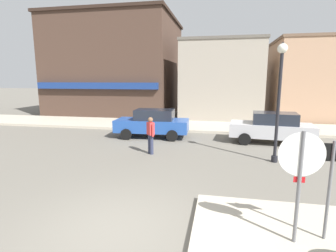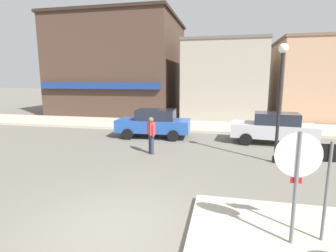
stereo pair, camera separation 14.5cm
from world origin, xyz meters
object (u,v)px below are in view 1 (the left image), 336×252
at_px(parked_car_nearest, 153,123).
at_px(pedestrian_crossing_near, 151,134).
at_px(one_way_sign, 330,181).
at_px(lamp_post, 280,86).
at_px(parked_car_second, 272,127).
at_px(stop_sign, 300,173).

xyz_separation_m(parked_car_nearest, pedestrian_crossing_near, (0.74, -3.25, 0.06)).
relative_size(one_way_sign, parked_car_nearest, 0.52).
relative_size(one_way_sign, lamp_post, 0.46).
bearing_deg(pedestrian_crossing_near, parked_car_nearest, 102.87).
xyz_separation_m(parked_car_nearest, parked_car_second, (6.24, -0.16, 0.00)).
bearing_deg(pedestrian_crossing_near, one_way_sign, -48.21).
xyz_separation_m(stop_sign, lamp_post, (0.70, 5.58, 1.44)).
relative_size(stop_sign, lamp_post, 0.51).
height_order(lamp_post, pedestrian_crossing_near, lamp_post).
bearing_deg(lamp_post, parked_car_nearest, 149.46).
xyz_separation_m(parked_car_second, pedestrian_crossing_near, (-5.50, -3.09, 0.06)).
distance_m(lamp_post, parked_car_nearest, 7.07).
distance_m(parked_car_nearest, pedestrian_crossing_near, 3.34).
xyz_separation_m(stop_sign, parked_car_nearest, (-5.10, 9.01, -0.71)).
height_order(parked_car_nearest, pedestrian_crossing_near, pedestrian_crossing_near).
height_order(parked_car_nearest, parked_car_second, same).
xyz_separation_m(one_way_sign, lamp_post, (0.10, 5.37, 1.63)).
distance_m(parked_car_nearest, parked_car_second, 6.24).
relative_size(lamp_post, pedestrian_crossing_near, 2.82).
relative_size(parked_car_nearest, parked_car_second, 0.98).
height_order(lamp_post, parked_car_nearest, lamp_post).
xyz_separation_m(stop_sign, one_way_sign, (0.60, 0.21, -0.19)).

